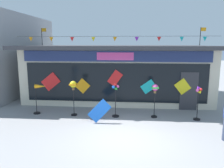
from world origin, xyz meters
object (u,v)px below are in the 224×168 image
object	(u,v)px
wind_spinner_far_left	(39,93)
wind_spinner_center_right	(155,91)
wind_spinner_right	(198,100)
display_kite_on_ground	(100,111)
wind_spinner_left	(73,88)
wind_spinner_center_left	(116,98)
kite_shop_building	(118,71)

from	to	relation	value
wind_spinner_far_left	wind_spinner_center_right	distance (m)	5.60
wind_spinner_center_right	wind_spinner_right	world-z (taller)	wind_spinner_center_right
display_kite_on_ground	wind_spinner_left	bearing A→B (deg)	148.74
wind_spinner_far_left	display_kite_on_ground	world-z (taller)	wind_spinner_far_left
wind_spinner_far_left	display_kite_on_ground	xyz separation A→B (m)	(3.11, -0.93, -0.55)
wind_spinner_center_left	display_kite_on_ground	distance (m)	1.09
kite_shop_building	wind_spinner_far_left	world-z (taller)	kite_shop_building
wind_spinner_center_right	wind_spinner_center_left	bearing A→B (deg)	-176.38
kite_shop_building	wind_spinner_far_left	bearing A→B (deg)	-130.77
wind_spinner_far_left	display_kite_on_ground	distance (m)	3.29
kite_shop_building	wind_spinner_left	world-z (taller)	kite_shop_building
wind_spinner_center_left	wind_spinner_center_right	world-z (taller)	wind_spinner_center_left
wind_spinner_right	display_kite_on_ground	size ratio (longest dim) A/B	1.62
wind_spinner_center_right	wind_spinner_far_left	bearing A→B (deg)	179.60
wind_spinner_left	wind_spinner_right	distance (m)	5.79
wind_spinner_center_left	wind_spinner_right	size ratio (longest dim) A/B	1.04
wind_spinner_far_left	wind_spinner_center_left	bearing A→B (deg)	-2.35
wind_spinner_left	wind_spinner_center_left	world-z (taller)	wind_spinner_left
kite_shop_building	wind_spinner_right	bearing A→B (deg)	-49.15
kite_shop_building	display_kite_on_ground	world-z (taller)	kite_shop_building
wind_spinner_center_left	wind_spinner_center_right	bearing A→B (deg)	3.62
wind_spinner_far_left	wind_spinner_right	size ratio (longest dim) A/B	0.95
wind_spinner_center_right	wind_spinner_right	distance (m)	1.96
wind_spinner_center_left	display_kite_on_ground	world-z (taller)	wind_spinner_center_left
kite_shop_building	wind_spinner_right	distance (m)	5.97
wind_spinner_center_left	display_kite_on_ground	bearing A→B (deg)	-129.86
wind_spinner_left	wind_spinner_right	bearing A→B (deg)	-1.67
kite_shop_building	wind_spinner_left	size ratio (longest dim) A/B	6.54
wind_spinner_far_left	wind_spinner_left	xyz separation A→B (m)	(1.74, -0.10, 0.29)
kite_shop_building	wind_spinner_left	distance (m)	4.72
wind_spinner_far_left	wind_spinner_left	world-z (taller)	wind_spinner_left
wind_spinner_right	kite_shop_building	bearing A→B (deg)	130.85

